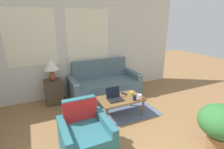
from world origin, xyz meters
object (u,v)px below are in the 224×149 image
at_px(potted_plant, 221,123).
at_px(laptop, 115,97).
at_px(tv_remote, 124,94).
at_px(couch, 104,85).
at_px(table_lamp, 51,66).
at_px(cup_yellow, 140,97).
at_px(armchair, 85,138).
at_px(coffee_table, 121,100).
at_px(cup_white, 135,98).
at_px(cup_navy, 132,94).

bearing_deg(potted_plant, laptop, 122.87).
xyz_separation_m(tv_remote, potted_plant, (0.72, -1.71, 0.07)).
bearing_deg(couch, tv_remote, -84.22).
distance_m(couch, laptop, 1.10).
distance_m(table_lamp, cup_yellow, 2.12).
xyz_separation_m(armchair, tv_remote, (1.16, 0.93, 0.13)).
bearing_deg(potted_plant, table_lamp, 127.03).
height_order(armchair, coffee_table, armchair).
distance_m(armchair, laptop, 1.18).
relative_size(coffee_table, laptop, 3.05).
xyz_separation_m(couch, armchair, (-1.07, -1.85, -0.01)).
relative_size(couch, armchair, 2.23).
bearing_deg(couch, coffee_table, -93.53).
xyz_separation_m(couch, laptop, (-0.21, -1.06, 0.16)).
bearing_deg(cup_white, cup_yellow, 5.64).
relative_size(couch, tv_remote, 11.53).
height_order(cup_navy, potted_plant, potted_plant).
bearing_deg(laptop, cup_navy, 0.97).
relative_size(armchair, table_lamp, 1.55).
relative_size(couch, laptop, 5.92).
bearing_deg(cup_white, coffee_table, 134.19).
bearing_deg(armchair, laptop, 42.37).
relative_size(cup_white, potted_plant, 0.15).
bearing_deg(laptop, cup_white, -31.87).
height_order(couch, table_lamp, table_lamp).
xyz_separation_m(table_lamp, tv_remote, (1.36, -1.04, -0.53)).
xyz_separation_m(cup_yellow, potted_plant, (0.54, -1.37, 0.03)).
height_order(couch, cup_white, couch).
height_order(armchair, laptop, armchair).
relative_size(couch, cup_yellow, 18.65).
relative_size(cup_navy, cup_white, 0.76).
distance_m(cup_navy, potted_plant, 1.69).
height_order(coffee_table, cup_white, cup_white).
bearing_deg(cup_navy, cup_yellow, -72.10).
height_order(table_lamp, tv_remote, table_lamp).
relative_size(laptop, cup_yellow, 3.15).
xyz_separation_m(cup_navy, cup_yellow, (0.07, -0.21, 0.01)).
relative_size(laptop, potted_plant, 0.41).
bearing_deg(cup_white, armchair, -154.67).
xyz_separation_m(armchair, laptop, (0.86, 0.79, 0.17)).
bearing_deg(cup_navy, coffee_table, -177.65).
relative_size(table_lamp, laptop, 1.71).
relative_size(laptop, cup_navy, 3.64).
xyz_separation_m(table_lamp, laptop, (1.06, -1.18, -0.49)).
height_order(cup_navy, tv_remote, cup_navy).
bearing_deg(cup_white, cup_navy, 73.97).
bearing_deg(couch, laptop, -101.00).
distance_m(armchair, table_lamp, 2.08).
relative_size(cup_yellow, tv_remote, 0.62).
bearing_deg(armchair, coffee_table, 37.96).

